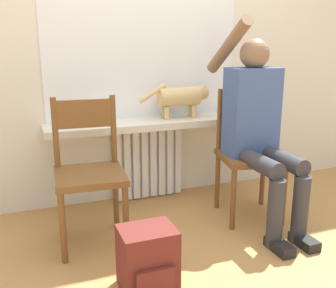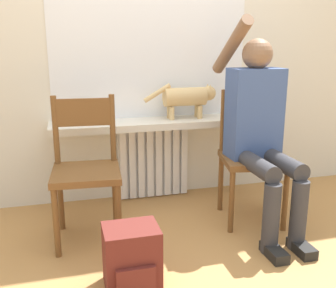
% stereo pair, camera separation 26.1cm
% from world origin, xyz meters
% --- Properties ---
extents(ground_plane, '(12.00, 12.00, 0.00)m').
position_xyz_m(ground_plane, '(0.00, 0.00, 0.00)').
color(ground_plane, '#B27F47').
extents(wall_with_window, '(7.00, 0.06, 2.70)m').
position_xyz_m(wall_with_window, '(0.00, 1.23, 1.35)').
color(wall_with_window, silver).
rests_on(wall_with_window, ground_plane).
extents(radiator, '(0.56, 0.08, 0.59)m').
position_xyz_m(radiator, '(0.00, 1.15, 0.30)').
color(radiator, white).
rests_on(radiator, ground_plane).
extents(windowsill, '(1.55, 0.31, 0.05)m').
position_xyz_m(windowsill, '(0.00, 1.05, 0.62)').
color(windowsill, silver).
rests_on(windowsill, radiator).
extents(window_glass, '(1.48, 0.01, 1.01)m').
position_xyz_m(window_glass, '(0.00, 1.20, 1.15)').
color(window_glass, white).
rests_on(window_glass, windowsill).
extents(chair_left, '(0.43, 0.43, 0.89)m').
position_xyz_m(chair_left, '(-0.55, 0.59, 0.46)').
color(chair_left, brown).
rests_on(chair_left, ground_plane).
extents(chair_right, '(0.47, 0.47, 0.89)m').
position_xyz_m(chair_right, '(0.56, 0.59, 0.46)').
color(chair_right, brown).
rests_on(chair_right, ground_plane).
extents(person, '(0.36, 1.00, 1.37)m').
position_xyz_m(person, '(0.55, 0.48, 0.68)').
color(person, '#333338').
rests_on(person, ground_plane).
extents(cat, '(0.56, 0.14, 0.27)m').
position_xyz_m(cat, '(0.25, 1.06, 0.80)').
color(cat, '#DBB77A').
rests_on(cat, windowsill).
extents(backpack, '(0.27, 0.25, 0.32)m').
position_xyz_m(backpack, '(-0.38, -0.00, 0.16)').
color(backpack, maroon).
rests_on(backpack, ground_plane).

